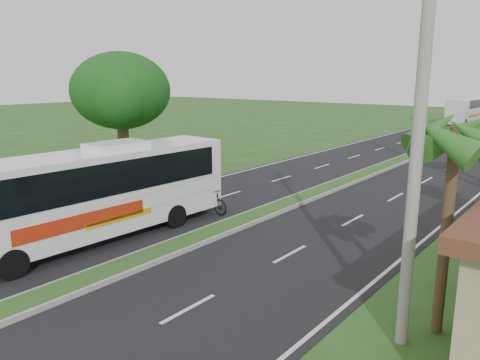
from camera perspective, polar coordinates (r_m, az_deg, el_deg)
The scene contains 10 objects.
ground at distance 15.47m, azimuth -15.72°, elevation -11.11°, with size 180.00×180.00×0.00m, color #2A471A.
road_asphalt at distance 31.01m, azimuth 15.64°, elevation 0.83°, with size 14.00×160.00×0.02m, color black.
median_strip at distance 31.00m, azimuth 15.65°, elevation 1.00°, with size 1.20×160.00×0.18m.
lane_edge_left at distance 34.11m, azimuth 5.26°, elevation 2.27°, with size 0.12×160.00×0.01m, color silver.
palm_verge_a at distance 11.48m, azimuth 24.78°, elevation 4.65°, with size 2.40×2.40×5.45m.
shade_tree at distance 29.92m, azimuth -14.42°, elevation 10.18°, with size 6.30×6.00×7.54m.
utility_pole_a at distance 10.57m, azimuth 21.25°, elevation 9.46°, with size 1.60×0.28×11.00m.
coach_bus_main at distance 18.07m, azimuth -17.34°, elevation -1.07°, with size 2.79×11.35×3.64m.
coach_bus_far at distance 69.04m, azimuth 26.04°, elevation 7.78°, with size 2.87×10.87×3.14m.
motorcyclist at distance 21.00m, azimuth -3.65°, elevation -1.87°, with size 1.98×0.60×2.40m.
Camera 1 is at (11.70, -8.07, 6.10)m, focal length 35.00 mm.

